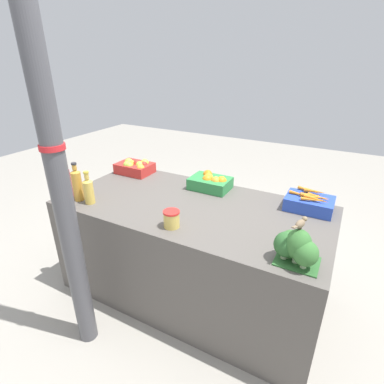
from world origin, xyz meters
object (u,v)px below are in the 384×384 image
(carrot_crate, at_px, (310,202))
(pickle_jar, at_px, (172,219))
(orange_crate, at_px, (211,182))
(support_pole, at_px, (57,169))
(juice_bottle_golden, at_px, (89,190))
(juice_bottle_amber, at_px, (77,184))
(broccoli_pile, at_px, (294,246))
(juice_bottle_ruby, at_px, (66,181))
(sparrow_bird, at_px, (301,223))
(apple_crate, at_px, (135,167))

(carrot_crate, distance_m, pickle_jar, 0.98)
(orange_crate, relative_size, pickle_jar, 2.86)
(support_pole, bearing_deg, juice_bottle_golden, 122.05)
(juice_bottle_amber, bearing_deg, carrot_crate, 23.18)
(broccoli_pile, relative_size, juice_bottle_amber, 0.81)
(support_pole, distance_m, juice_bottle_ruby, 0.71)
(juice_bottle_amber, height_order, juice_bottle_golden, juice_bottle_amber)
(juice_bottle_ruby, bearing_deg, juice_bottle_amber, -0.00)
(broccoli_pile, bearing_deg, orange_crate, 139.67)
(juice_bottle_ruby, height_order, pickle_jar, juice_bottle_ruby)
(juice_bottle_golden, relative_size, pickle_jar, 2.23)
(carrot_crate, xyz_separation_m, sparrow_bird, (0.03, -0.65, 0.17))
(apple_crate, height_order, pickle_jar, apple_crate)
(orange_crate, distance_m, broccoli_pile, 1.03)
(apple_crate, height_order, carrot_crate, apple_crate)
(pickle_jar, bearing_deg, carrot_crate, 42.46)
(support_pole, bearing_deg, orange_crate, 69.11)
(apple_crate, bearing_deg, pickle_jar, -39.23)
(carrot_crate, distance_m, broccoli_pile, 0.66)
(juice_bottle_amber, xyz_separation_m, juice_bottle_golden, (0.11, 0.00, -0.02))
(broccoli_pile, distance_m, juice_bottle_ruby, 1.68)
(juice_bottle_amber, xyz_separation_m, pickle_jar, (0.81, -0.00, -0.07))
(orange_crate, xyz_separation_m, juice_bottle_ruby, (-0.90, -0.66, 0.07))
(sparrow_bird, bearing_deg, juice_bottle_amber, 108.37)
(juice_bottle_ruby, xyz_separation_m, pickle_jar, (0.94, -0.00, -0.07))
(juice_bottle_ruby, distance_m, pickle_jar, 0.94)
(sparrow_bird, bearing_deg, support_pole, 127.26)
(juice_bottle_golden, bearing_deg, apple_crate, 98.69)
(apple_crate, height_order, orange_crate, apple_crate)
(orange_crate, bearing_deg, pickle_jar, -86.50)
(carrot_crate, distance_m, juice_bottle_ruby, 1.78)
(apple_crate, distance_m, juice_bottle_golden, 0.66)
(orange_crate, distance_m, sparrow_bird, 1.04)
(pickle_jar, xyz_separation_m, sparrow_bird, (0.75, 0.01, 0.17))
(carrot_crate, bearing_deg, orange_crate, 179.88)
(apple_crate, relative_size, juice_bottle_amber, 1.08)
(orange_crate, height_order, juice_bottle_amber, juice_bottle_amber)
(support_pole, height_order, pickle_jar, support_pole)
(broccoli_pile, xyz_separation_m, juice_bottle_ruby, (-1.68, 0.00, 0.03))
(juice_bottle_golden, bearing_deg, juice_bottle_amber, 180.00)
(sparrow_bird, bearing_deg, carrot_crate, 20.66)
(juice_bottle_amber, height_order, pickle_jar, juice_bottle_amber)
(broccoli_pile, distance_m, juice_bottle_golden, 1.44)
(sparrow_bird, bearing_deg, juice_bottle_ruby, 108.35)
(orange_crate, bearing_deg, carrot_crate, -0.12)
(broccoli_pile, relative_size, sparrow_bird, 1.80)
(carrot_crate, relative_size, sparrow_bird, 2.39)
(support_pole, relative_size, sparrow_bird, 18.50)
(broccoli_pile, bearing_deg, apple_crate, 156.93)
(sparrow_bird, bearing_deg, pickle_jar, 108.97)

